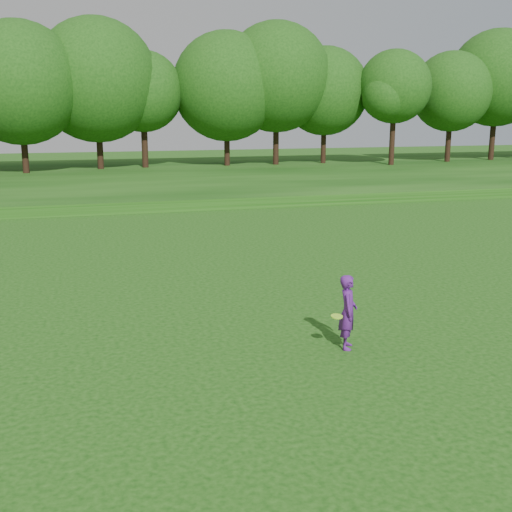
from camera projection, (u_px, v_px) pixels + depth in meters
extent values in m
plane|color=#13410C|center=(265.00, 332.00, 15.45)|extent=(140.00, 140.00, 0.00)
cube|color=#13410C|center=(135.00, 178.00, 47.29)|extent=(130.00, 30.00, 0.60)
cube|color=gray|center=(159.00, 209.00, 34.22)|extent=(130.00, 1.60, 0.04)
imported|color=#5B1C7F|center=(348.00, 312.00, 14.23)|extent=(0.62, 0.73, 1.69)
cylinder|color=#A8FA27|center=(337.00, 316.00, 13.98)|extent=(0.26, 0.26, 0.05)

